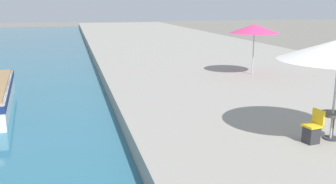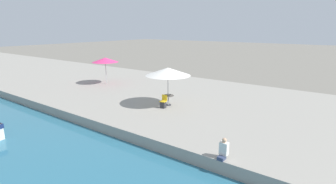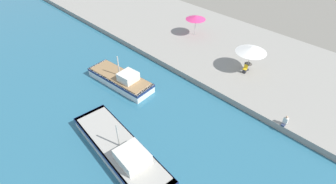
% 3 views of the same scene
% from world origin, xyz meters
% --- Properties ---
extents(quay_promenade, '(16.00, 90.00, 0.67)m').
position_xyz_m(quay_promenade, '(8.00, 37.00, 0.34)').
color(quay_promenade, gray).
rests_on(quay_promenade, ground_plane).
extents(cafe_umbrella_white, '(2.57, 2.57, 2.62)m').
position_xyz_m(cafe_umbrella_white, '(7.70, 24.74, 3.07)').
color(cafe_umbrella_white, '#B7B7B7').
rests_on(cafe_umbrella_white, quay_promenade).
extents(cafe_table, '(0.80, 0.80, 0.74)m').
position_xyz_m(cafe_table, '(5.33, 15.27, 1.21)').
color(cafe_table, '#333338').
rests_on(cafe_table, quay_promenade).
extents(cafe_chair_left, '(0.49, 0.46, 0.91)m').
position_xyz_m(cafe_chair_left, '(4.62, 15.16, 1.00)').
color(cafe_chair_left, '#2D2D33').
rests_on(cafe_chair_left, quay_promenade).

